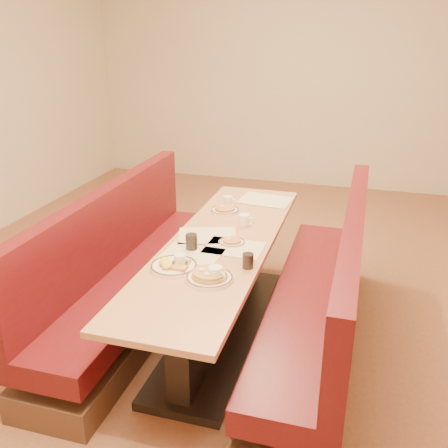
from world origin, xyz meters
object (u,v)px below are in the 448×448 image
(booth_right, at_px, (322,305))
(coffee_mug_d, at_px, (228,201))
(coffee_mug_c, at_px, (245,220))
(soda_tumbler_near, at_px, (192,242))
(coffee_mug_b, at_px, (181,260))
(soda_tumbler_mid, at_px, (248,261))
(booth_left, at_px, (129,277))
(pancake_plate, at_px, (210,276))
(diner_table, at_px, (220,289))
(coffee_mug_a, at_px, (216,274))
(eggs_plate, at_px, (173,265))

(booth_right, relative_size, coffee_mug_d, 22.36)
(coffee_mug_c, relative_size, soda_tumbler_near, 1.06)
(coffee_mug_b, relative_size, soda_tumbler_near, 1.00)
(booth_right, xyz_separation_m, soda_tumbler_mid, (-0.45, -0.33, 0.44))
(booth_left, bearing_deg, pancake_plate, -33.49)
(diner_table, distance_m, coffee_mug_a, 0.72)
(pancake_plate, bearing_deg, booth_left, 146.51)
(pancake_plate, height_order, soda_tumbler_mid, soda_tumbler_mid)
(coffee_mug_a, bearing_deg, coffee_mug_c, 117.48)
(pancake_plate, relative_size, coffee_mug_b, 2.62)
(diner_table, distance_m, booth_left, 0.73)
(coffee_mug_a, bearing_deg, pancake_plate, -168.46)
(booth_left, bearing_deg, booth_right, 0.00)
(coffee_mug_a, bearing_deg, booth_left, 171.38)
(booth_left, relative_size, coffee_mug_b, 22.91)
(coffee_mug_a, height_order, coffee_mug_b, coffee_mug_a)
(eggs_plate, height_order, coffee_mug_d, coffee_mug_d)
(eggs_plate, relative_size, coffee_mug_d, 2.65)
(eggs_plate, xyz_separation_m, coffee_mug_c, (0.25, 0.82, 0.03))
(pancake_plate, bearing_deg, booth_right, 40.97)
(diner_table, relative_size, coffee_mug_b, 22.91)
(coffee_mug_a, bearing_deg, coffee_mug_d, 126.78)
(booth_left, distance_m, coffee_mug_b, 0.86)
(booth_right, height_order, coffee_mug_d, booth_right)
(booth_right, relative_size, pancake_plate, 8.73)
(pancake_plate, xyz_separation_m, coffee_mug_c, (-0.01, 0.90, 0.02))
(coffee_mug_c, bearing_deg, coffee_mug_a, -76.28)
(diner_table, relative_size, soda_tumbler_mid, 26.05)
(pancake_plate, xyz_separation_m, coffee_mug_a, (0.04, -0.01, 0.03))
(coffee_mug_b, height_order, soda_tumbler_near, soda_tumbler_near)
(coffee_mug_b, relative_size, coffee_mug_c, 0.95)
(booth_right, relative_size, coffee_mug_c, 21.70)
(booth_left, bearing_deg, diner_table, 0.00)
(booth_right, distance_m, soda_tumbler_mid, 0.71)
(pancake_plate, bearing_deg, coffee_mug_b, 153.33)
(booth_left, distance_m, coffee_mug_a, 1.13)
(booth_right, height_order, coffee_mug_a, booth_right)
(diner_table, bearing_deg, booth_left, 180.00)
(coffee_mug_a, relative_size, soda_tumbler_near, 1.08)
(diner_table, height_order, soda_tumbler_mid, soda_tumbler_mid)
(booth_left, xyz_separation_m, soda_tumbler_near, (0.58, -0.17, 0.44))
(diner_table, distance_m, pancake_plate, 0.69)
(diner_table, distance_m, coffee_mug_c, 0.55)
(eggs_plate, bearing_deg, coffee_mug_c, 72.77)
(booth_right, bearing_deg, diner_table, 180.00)
(eggs_plate, height_order, coffee_mug_c, coffee_mug_c)
(coffee_mug_a, bearing_deg, booth_right, 67.43)
(booth_left, relative_size, booth_right, 1.00)
(booth_left, relative_size, soda_tumbler_mid, 26.05)
(diner_table, height_order, booth_left, booth_left)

